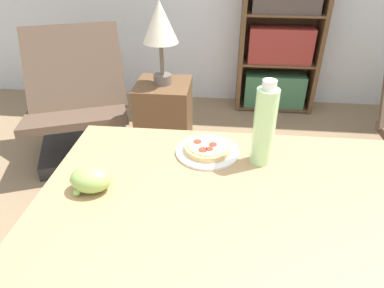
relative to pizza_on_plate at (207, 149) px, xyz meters
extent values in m
cube|color=tan|center=(0.15, -0.31, -0.03)|extent=(1.31, 0.94, 0.03)
cylinder|color=tan|center=(-0.44, 0.09, -0.42)|extent=(0.06, 0.06, 0.73)
cylinder|color=tan|center=(0.75, 0.09, -0.42)|extent=(0.06, 0.06, 0.73)
cylinder|color=white|center=(0.00, 0.00, -0.01)|extent=(0.23, 0.23, 0.01)
cylinder|color=#DBB26B|center=(0.00, 0.00, 0.01)|extent=(0.17, 0.17, 0.02)
cylinder|color=#EACC7A|center=(0.00, 0.00, 0.02)|extent=(0.14, 0.14, 0.00)
cylinder|color=#A83328|center=(-0.04, 0.02, 0.02)|extent=(0.03, 0.03, 0.00)
cylinder|color=#A83328|center=(0.02, 0.00, 0.02)|extent=(0.03, 0.03, 0.00)
cylinder|color=#A83328|center=(-0.01, -0.04, 0.02)|extent=(0.03, 0.03, 0.00)
cylinder|color=#A83328|center=(0.01, -0.03, 0.02)|extent=(0.03, 0.03, 0.00)
ellipsoid|color=#93BC5B|center=(-0.34, -0.24, 0.03)|extent=(0.13, 0.10, 0.08)
sphere|color=#93BC5B|center=(-0.34, -0.22, 0.00)|extent=(0.02, 0.02, 0.02)
sphere|color=#93BC5B|center=(-0.33, -0.26, 0.00)|extent=(0.02, 0.02, 0.02)
sphere|color=#93BC5B|center=(-0.36, -0.20, 0.03)|extent=(0.03, 0.03, 0.03)
sphere|color=#93BC5B|center=(-0.38, -0.28, 0.00)|extent=(0.02, 0.02, 0.02)
sphere|color=#93BC5B|center=(-0.35, -0.26, 0.03)|extent=(0.03, 0.03, 0.03)
sphere|color=#93BC5B|center=(-0.39, -0.21, 0.00)|extent=(0.02, 0.02, 0.02)
sphere|color=#93BC5B|center=(-0.34, -0.23, 0.02)|extent=(0.02, 0.02, 0.02)
sphere|color=#93BC5B|center=(-0.33, -0.21, 0.01)|extent=(0.03, 0.03, 0.03)
sphere|color=#93BC5B|center=(-0.36, -0.23, 0.01)|extent=(0.03, 0.03, 0.03)
sphere|color=#93BC5B|center=(-0.39, -0.25, 0.02)|extent=(0.02, 0.02, 0.02)
sphere|color=#93BC5B|center=(-0.35, -0.23, 0.04)|extent=(0.02, 0.02, 0.02)
cylinder|color=#B7EAA3|center=(0.18, -0.03, 0.12)|extent=(0.07, 0.07, 0.27)
cylinder|color=white|center=(0.18, -0.03, 0.27)|extent=(0.05, 0.05, 0.03)
cube|color=black|center=(-0.96, 1.05, -0.73)|extent=(0.79, 0.74, 0.10)
cube|color=brown|center=(-0.96, 0.98, -0.42)|extent=(0.82, 0.71, 0.14)
cube|color=brown|center=(-1.04, 1.26, -0.18)|extent=(0.79, 0.63, 0.55)
cube|color=brown|center=(0.18, 2.05, -0.13)|extent=(0.04, 0.28, 1.30)
cube|color=brown|center=(0.85, 2.05, -0.13)|extent=(0.04, 0.28, 1.30)
cube|color=brown|center=(0.51, 2.18, -0.13)|extent=(0.70, 0.01, 1.30)
cube|color=brown|center=(0.51, 2.05, -0.76)|extent=(0.63, 0.27, 0.02)
cube|color=#3D704C|center=(0.51, 2.03, -0.60)|extent=(0.55, 0.20, 0.30)
cube|color=brown|center=(0.51, 2.05, -0.34)|extent=(0.63, 0.27, 0.02)
cube|color=#99332D|center=(0.51, 2.03, -0.18)|extent=(0.55, 0.20, 0.30)
cube|color=brown|center=(0.51, 2.05, 0.08)|extent=(0.63, 0.27, 0.02)
cube|color=brown|center=(-0.34, 0.96, -0.46)|extent=(0.34, 0.34, 0.64)
cylinder|color=#665B51|center=(-0.34, 0.96, -0.11)|extent=(0.11, 0.11, 0.06)
cylinder|color=#665B51|center=(-0.34, 0.96, 0.01)|extent=(0.02, 0.02, 0.20)
cone|color=beige|center=(-0.34, 0.96, 0.23)|extent=(0.21, 0.21, 0.24)
camera|label=1|loc=(0.05, -1.03, 0.66)|focal=32.00mm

